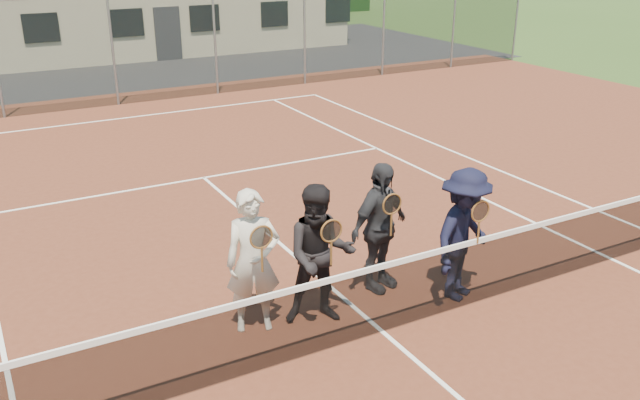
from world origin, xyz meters
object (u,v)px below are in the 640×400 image
object	(u,v)px
player_c	(379,227)
player_d	(463,235)
player_a	(253,262)
player_b	(320,255)
tennis_net	(384,295)

from	to	relation	value
player_c	player_d	distance (m)	1.10
player_a	player_b	size ratio (longest dim) A/B	1.00
player_b	tennis_net	bearing A→B (deg)	-50.15
player_c	player_a	bearing A→B (deg)	-176.32
player_a	player_d	bearing A→B (deg)	-12.65
player_a	player_b	xyz separation A→B (m)	(0.79, -0.23, -0.00)
tennis_net	player_d	distance (m)	1.47
player_c	player_d	bearing A→B (deg)	-41.38
tennis_net	player_d	world-z (taller)	player_d
tennis_net	player_c	size ratio (longest dim) A/B	6.49
tennis_net	player_b	size ratio (longest dim) A/B	6.49
player_b	player_d	xyz separation A→B (m)	(1.92, -0.37, -0.00)
player_c	player_d	size ratio (longest dim) A/B	1.00
player_a	player_d	xyz separation A→B (m)	(2.71, -0.61, -0.00)
tennis_net	player_b	world-z (taller)	player_b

